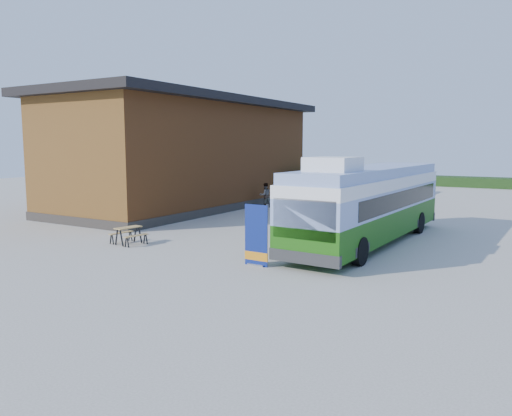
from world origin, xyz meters
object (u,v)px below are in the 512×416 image
Objects in this scene: person_a at (283,200)px; person_b at (265,195)px; picnic_table at (128,231)px; bus at (369,202)px; banner at (256,241)px; slurry_tanker at (305,182)px.

person_a reaches higher than person_b.
bus is at bearing 40.42° from picnic_table.
bus is 6.57m from banner.
person_a is at bearing 115.46° from banner.
slurry_tanker reaches higher than banner.
person_a is at bearing -88.04° from slurry_tanker.
person_b is (-1.29, 14.33, 0.28)m from picnic_table.
slurry_tanker is at bearing -143.71° from person_b.
bus is 8.56× the size of picnic_table.
bus is 6.54× the size of person_a.
picnic_table is 0.88× the size of person_b.
banner is 6.88m from picnic_table.
bus is at bearing 72.97° from banner.
bus is 2.11× the size of slurry_tanker.
slurry_tanker is (-10.32, 15.25, -0.54)m from bus.
person_b is 0.28× the size of slurry_tanker.
person_b is at bearing 103.55° from picnic_table.
slurry_tanker reaches higher than person_a.
bus is at bearing -93.33° from person_a.
person_a reaches higher than picnic_table.
person_a is 1.15× the size of person_b.
picnic_table is at bearing 177.67° from banner.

